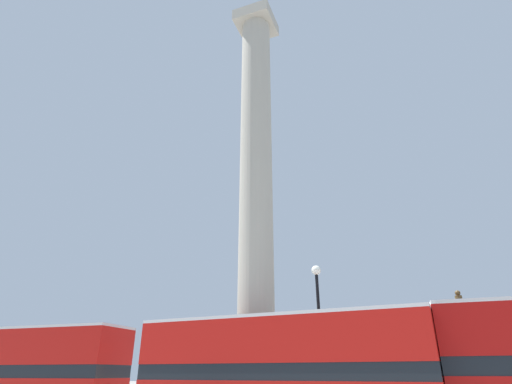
{
  "coord_description": "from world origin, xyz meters",
  "views": [
    {
      "loc": [
        7.72,
        -19.73,
        2.32
      ],
      "look_at": [
        0.0,
        0.0,
        11.97
      ],
      "focal_mm": 28.0,
      "sensor_mm": 36.0,
      "label": 1
    }
  ],
  "objects_px": {
    "monument_column": "(256,233)",
    "street_lamp": "(320,335)",
    "bus_a": "(279,372)",
    "bus_b": "(18,371)"
  },
  "relations": [
    {
      "from": "monument_column",
      "to": "street_lamp",
      "type": "height_order",
      "value": "monument_column"
    },
    {
      "from": "monument_column",
      "to": "street_lamp",
      "type": "bearing_deg",
      "value": -28.16
    },
    {
      "from": "bus_a",
      "to": "street_lamp",
      "type": "bearing_deg",
      "value": 72.99
    },
    {
      "from": "street_lamp",
      "to": "monument_column",
      "type": "bearing_deg",
      "value": 151.84
    },
    {
      "from": "bus_b",
      "to": "monument_column",
      "type": "bearing_deg",
      "value": 17.12
    },
    {
      "from": "monument_column",
      "to": "bus_a",
      "type": "bearing_deg",
      "value": -59.68
    },
    {
      "from": "bus_a",
      "to": "bus_b",
      "type": "height_order",
      "value": "bus_b"
    },
    {
      "from": "monument_column",
      "to": "street_lamp",
      "type": "distance_m",
      "value": 7.03
    },
    {
      "from": "bus_a",
      "to": "bus_b",
      "type": "bearing_deg",
      "value": -178.4
    },
    {
      "from": "monument_column",
      "to": "street_lamp",
      "type": "xyz_separation_m",
      "value": [
        3.72,
        -1.99,
        -5.63
      ]
    }
  ]
}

